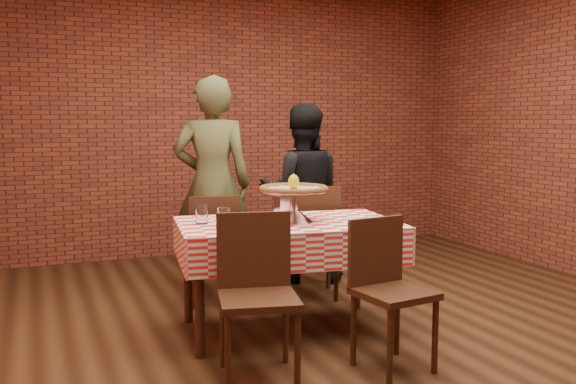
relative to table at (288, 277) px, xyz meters
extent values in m
plane|color=black|center=(0.32, -0.30, -0.38)|extent=(6.00, 6.00, 0.00)
plane|color=maroon|center=(0.32, 2.70, 1.08)|extent=(5.50, 0.00, 5.50)
cube|color=#462313|center=(0.00, 0.00, 0.00)|extent=(1.55, 1.05, 0.75)
cylinder|color=beige|center=(0.04, -0.01, 0.60)|extent=(0.54, 0.54, 0.03)
ellipsoid|color=yellow|center=(0.04, -0.01, 0.66)|extent=(0.09, 0.09, 0.10)
cylinder|color=white|center=(-0.46, -0.06, 0.45)|extent=(0.09, 0.09, 0.13)
cylinder|color=white|center=(-0.56, 0.14, 0.45)|extent=(0.09, 0.09, 0.13)
cylinder|color=white|center=(0.45, -0.12, 0.39)|extent=(0.18, 0.18, 0.01)
cube|color=white|center=(0.55, -0.24, 0.39)|extent=(0.06, 0.06, 0.00)
cube|color=white|center=(0.58, -0.19, 0.39)|extent=(0.06, 0.06, 0.00)
cube|color=silver|center=(0.08, 0.29, 0.45)|extent=(0.11, 0.10, 0.13)
imported|color=#4C4F2C|center=(-0.18, 1.25, 0.53)|extent=(0.76, 0.61, 1.81)
imported|color=black|center=(0.64, 1.23, 0.42)|extent=(0.93, 0.83, 1.58)
camera|label=1|loc=(-1.58, -3.87, 1.06)|focal=39.04mm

